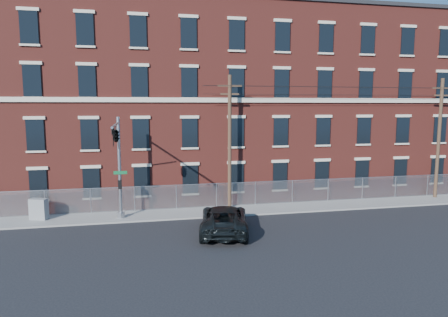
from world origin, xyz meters
The scene contains 10 objects.
ground centered at (0.00, 0.00, 0.00)m, with size 140.00×140.00×0.00m, color black.
sidewalk centered at (12.00, 5.00, 0.06)m, with size 65.00×3.00×0.12m, color gray.
mill_building centered at (12.00, 13.93, 8.15)m, with size 55.30×14.32×16.30m.
chain_link_fence centered at (12.00, 6.30, 1.06)m, with size 59.06×0.06×1.85m.
traffic_signal_mast centered at (-6.00, 2.18, 5.39)m, with size 0.90×6.75×7.00m.
utility_pole_near centered at (2.00, 5.60, 5.34)m, with size 1.80×0.28×10.00m.
utility_pole_mid centered at (20.00, 5.60, 5.34)m, with size 1.80×0.28×10.00m.
overhead_wires centered at (20.00, 5.60, 9.12)m, with size 40.00×0.62×0.62m.
pickup_truck centered at (0.42, 0.17, 0.85)m, with size 2.81×6.09×1.69m, color black.
utility_cabinet centered at (-11.49, 5.21, 0.84)m, with size 1.16×0.58×1.44m, color slate.
Camera 1 is at (-4.63, -23.86, 7.83)m, focal length 32.49 mm.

